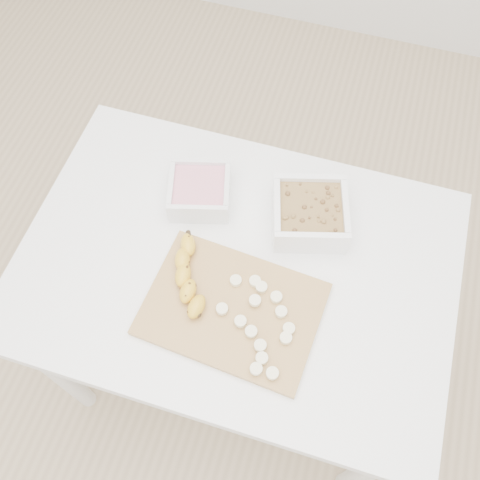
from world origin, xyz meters
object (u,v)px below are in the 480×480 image
(cutting_board, at_px, (232,309))
(banana, at_px, (189,277))
(table, at_px, (236,280))
(bowl_yogurt, at_px, (200,191))
(bowl_granola, at_px, (310,213))

(cutting_board, height_order, banana, banana)
(cutting_board, xyz_separation_m, banana, (-0.11, 0.03, 0.02))
(table, bearing_deg, bowl_yogurt, 133.45)
(bowl_yogurt, bearing_deg, bowl_granola, 2.39)
(bowl_yogurt, xyz_separation_m, bowl_granola, (0.27, 0.01, 0.01))
(table, height_order, bowl_granola, bowl_granola)
(table, height_order, banana, banana)
(bowl_granola, bearing_deg, table, -130.46)
(table, distance_m, banana, 0.17)
(table, distance_m, cutting_board, 0.15)
(table, bearing_deg, banana, -137.51)
(banana, bearing_deg, bowl_granola, 32.13)
(bowl_granola, bearing_deg, banana, -132.99)
(table, relative_size, banana, 5.03)
(bowl_yogurt, height_order, bowl_granola, bowl_granola)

